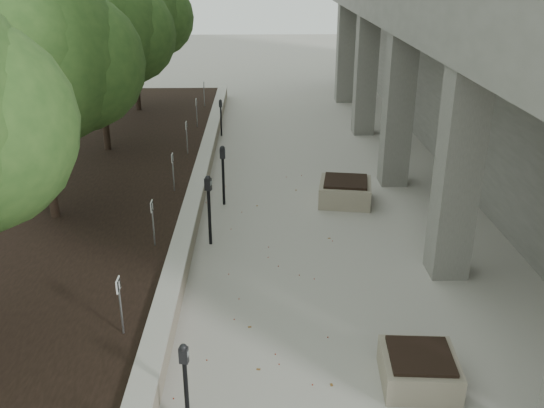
{
  "coord_description": "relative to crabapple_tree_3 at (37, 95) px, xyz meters",
  "views": [
    {
      "loc": [
        -0.24,
        -4.14,
        5.73
      ],
      "look_at": [
        0.01,
        6.98,
        1.07
      ],
      "focal_mm": 39.0,
      "sensor_mm": 36.0,
      "label": 1
    }
  ],
  "objects": [
    {
      "name": "parking_sign_4",
      "position": [
        2.45,
        -1.5,
        -2.24
      ],
      "size": [
        0.04,
        0.22,
        0.96
      ],
      "primitive_type": null,
      "color": "black",
      "rests_on": "planting_bed"
    },
    {
      "name": "parking_sign_3",
      "position": [
        2.45,
        -4.5,
        -2.24
      ],
      "size": [
        0.04,
        0.22,
        0.96
      ],
      "primitive_type": null,
      "color": "black",
      "rests_on": "planting_bed"
    },
    {
      "name": "berry_scatter",
      "position": [
        4.7,
        -3.0,
        -3.11
      ],
      "size": [
        3.3,
        14.1,
        0.02
      ],
      "primitive_type": null,
      "color": "maroon",
      "rests_on": "ground"
    },
    {
      "name": "parking_sign_5",
      "position": [
        2.45,
        1.5,
        -2.24
      ],
      "size": [
        0.04,
        0.22,
        0.96
      ],
      "primitive_type": null,
      "color": "black",
      "rests_on": "planting_bed"
    },
    {
      "name": "planter_front",
      "position": [
        6.84,
        -5.25,
        -2.87
      ],
      "size": [
        1.13,
        1.13,
        0.5
      ],
      "primitive_type": null,
      "rotation": [
        0.0,
        0.0,
        -0.07
      ],
      "color": "gray",
      "rests_on": "ground"
    },
    {
      "name": "parking_sign_6",
      "position": [
        2.45,
        4.5,
        -2.24
      ],
      "size": [
        0.04,
        0.22,
        0.96
      ],
      "primitive_type": null,
      "color": "black",
      "rests_on": "planting_bed"
    },
    {
      "name": "parking_meter_2",
      "position": [
        3.6,
        -6.08,
        -2.46
      ],
      "size": [
        0.15,
        0.12,
        1.33
      ],
      "primitive_type": null,
      "rotation": [
        0.0,
        0.0,
        -0.19
      ],
      "color": "black",
      "rests_on": "ground"
    },
    {
      "name": "planting_bed",
      "position": [
        -0.7,
        1.0,
        -2.92
      ],
      "size": [
        7.0,
        26.0,
        0.4
      ],
      "primitive_type": "cube",
      "color": "black",
      "rests_on": "ground"
    },
    {
      "name": "parking_sign_7",
      "position": [
        2.45,
        7.5,
        -2.24
      ],
      "size": [
        0.04,
        0.22,
        0.96
      ],
      "primitive_type": null,
      "color": "black",
      "rests_on": "planting_bed"
    },
    {
      "name": "crabapple_tree_3",
      "position": [
        0.0,
        0.0,
        0.0
      ],
      "size": [
        4.6,
        4.0,
        5.44
      ],
      "primitive_type": null,
      "color": "#294C1D",
      "rests_on": "planting_bed"
    },
    {
      "name": "parking_meter_4",
      "position": [
        3.66,
        1.55,
        -2.35
      ],
      "size": [
        0.15,
        0.11,
        1.53
      ],
      "primitive_type": null,
      "rotation": [
        0.0,
        0.0,
        -0.0
      ],
      "color": "black",
      "rests_on": "ground"
    },
    {
      "name": "retaining_wall",
      "position": [
        2.97,
        1.0,
        -2.87
      ],
      "size": [
        0.39,
        26.0,
        0.5
      ],
      "primitive_type": null,
      "color": "gray",
      "rests_on": "ground"
    },
    {
      "name": "crabapple_tree_5",
      "position": [
        0.0,
        10.0,
        0.0
      ],
      "size": [
        4.6,
        4.0,
        5.44
      ],
      "primitive_type": null,
      "color": "#294C1D",
      "rests_on": "planting_bed"
    },
    {
      "name": "crabapple_tree_4",
      "position": [
        0.0,
        5.0,
        0.0
      ],
      "size": [
        4.6,
        4.0,
        5.44
      ],
      "primitive_type": null,
      "color": "#294C1D",
      "rests_on": "planting_bed"
    },
    {
      "name": "parking_meter_3",
      "position": [
        3.49,
        -0.66,
        -2.33
      ],
      "size": [
        0.18,
        0.16,
        1.57
      ],
      "primitive_type": null,
      "rotation": [
        0.0,
        0.0,
        -0.36
      ],
      "color": "black",
      "rests_on": "ground"
    },
    {
      "name": "parking_meter_5",
      "position": [
        3.25,
        7.73,
        -2.48
      ],
      "size": [
        0.13,
        0.09,
        1.28
      ],
      "primitive_type": null,
      "rotation": [
        0.0,
        0.0,
        0.01
      ],
      "color": "black",
      "rests_on": "ground"
    },
    {
      "name": "planter_back",
      "position": [
        6.71,
        1.65,
        -2.82
      ],
      "size": [
        1.46,
        1.46,
        0.59
      ],
      "primitive_type": null,
      "rotation": [
        0.0,
        0.0,
        -0.16
      ],
      "color": "gray",
      "rests_on": "ground"
    },
    {
      "name": "parking_sign_8",
      "position": [
        2.45,
        10.5,
        -2.24
      ],
      "size": [
        0.04,
        0.22,
        0.96
      ],
      "primitive_type": null,
      "color": "black",
      "rests_on": "planting_bed"
    }
  ]
}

